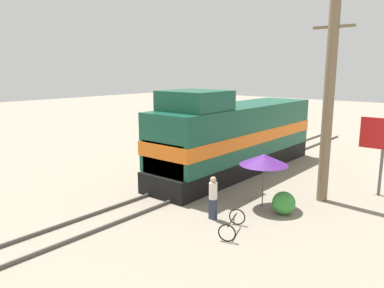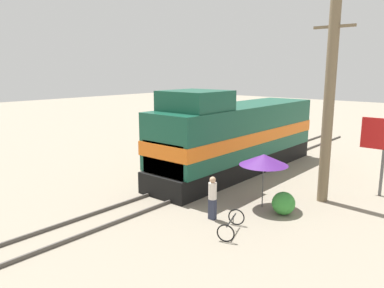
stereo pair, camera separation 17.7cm
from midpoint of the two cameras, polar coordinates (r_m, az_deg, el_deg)
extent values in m
plane|color=gray|center=(20.01, 1.48, -6.20)|extent=(120.00, 120.00, 0.00)
cube|color=#4C4742|center=(20.43, -0.09, -5.61)|extent=(0.08, 38.15, 0.15)
cube|color=#4C4742|center=(19.57, 3.12, -6.40)|extent=(0.08, 38.15, 0.15)
cube|color=black|center=(22.68, 7.24, -2.77)|extent=(2.88, 13.34, 1.08)
cube|color=#144C38|center=(22.29, 7.37, 2.20)|extent=(3.13, 12.80, 2.91)
cube|color=orange|center=(22.33, 7.35, 1.46)|extent=(3.17, 12.94, 0.70)
cube|color=orange|center=(18.16, -2.19, -1.90)|extent=(2.66, 1.87, 1.60)
cube|color=#144C38|center=(18.85, 0.79, 6.62)|extent=(2.94, 2.93, 1.00)
cylinder|color=#726047|center=(17.80, 20.38, 5.51)|extent=(0.47, 0.47, 8.88)
cube|color=#726047|center=(17.82, 21.15, 16.36)|extent=(1.80, 0.12, 0.12)
cylinder|color=#4C4C4C|center=(16.85, 11.05, -5.74)|extent=(0.05, 0.05, 2.29)
cone|color=#4C1E72|center=(16.58, 11.19, -2.35)|extent=(2.14, 2.14, 0.48)
cube|color=#595959|center=(20.22, 27.16, -3.95)|extent=(0.12, 0.12, 2.27)
sphere|color=#388C38|center=(16.41, 14.07, -8.76)|extent=(0.98, 0.98, 0.98)
cube|color=#2D3347|center=(15.49, 3.45, -9.86)|extent=(0.30, 0.20, 0.86)
cylinder|color=silver|center=(15.23, 3.49, -7.15)|extent=(0.34, 0.34, 0.68)
sphere|color=tan|center=(15.09, 3.51, -5.46)|extent=(0.25, 0.25, 0.25)
torus|color=black|center=(15.06, 7.12, -10.99)|extent=(0.64, 0.27, 0.66)
torus|color=black|center=(13.66, 5.53, -13.37)|extent=(0.64, 0.27, 0.66)
cube|color=black|center=(14.28, 6.38, -11.43)|extent=(0.49, 1.27, 0.04)
cylinder|color=black|center=(14.56, 6.65, -11.31)|extent=(0.04, 0.04, 0.27)
camera|label=1|loc=(0.09, -89.70, 0.06)|focal=35.00mm
camera|label=2|loc=(0.09, 90.30, -0.06)|focal=35.00mm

